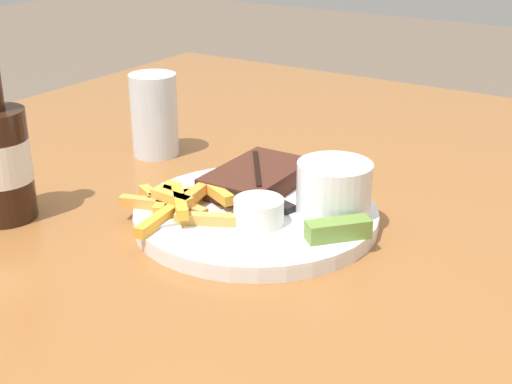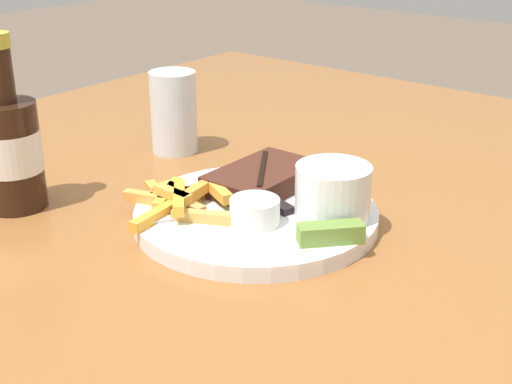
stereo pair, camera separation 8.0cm
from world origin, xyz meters
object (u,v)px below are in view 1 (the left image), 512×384
object	(u,v)px
steak_portion	(257,178)
drinking_glass	(154,115)
fork_utensil	(196,218)
dinner_plate	(256,215)
coleslaw_cup	(334,186)
pickle_spear	(338,229)
knife_utensil	(254,194)
dipping_sauce_cup	(259,210)

from	to	relation	value
steak_portion	drinking_glass	distance (m)	0.23
fork_utensil	drinking_glass	size ratio (longest dim) A/B	1.02
dinner_plate	steak_portion	bearing A→B (deg)	31.70
coleslaw_cup	drinking_glass	xyz separation A→B (m)	(0.08, 0.33, 0.01)
dinner_plate	drinking_glass	bearing A→B (deg)	64.63
steak_portion	pickle_spear	xyz separation A→B (m)	(-0.07, -0.14, -0.00)
drinking_glass	pickle_spear	bearing A→B (deg)	-110.52
steak_portion	knife_utensil	xyz separation A→B (m)	(-0.02, -0.01, -0.01)
fork_utensil	dinner_plate	bearing A→B (deg)	0.00
steak_portion	knife_utensil	size ratio (longest dim) A/B	0.84
steak_portion	pickle_spear	size ratio (longest dim) A/B	2.12
steak_portion	knife_utensil	world-z (taller)	steak_portion
fork_utensil	drinking_glass	xyz separation A→B (m)	(0.18, 0.21, 0.04)
dinner_plate	knife_utensil	distance (m)	0.04
drinking_glass	fork_utensil	bearing A→B (deg)	-130.56
dinner_plate	fork_utensil	size ratio (longest dim) A/B	2.32
steak_portion	drinking_glass	size ratio (longest dim) A/B	1.18
coleslaw_cup	dipping_sauce_cup	bearing A→B (deg)	139.13
fork_utensil	knife_utensil	world-z (taller)	knife_utensil
dipping_sauce_cup	pickle_spear	xyz separation A→B (m)	(0.01, -0.09, -0.01)
dipping_sauce_cup	drinking_glass	distance (m)	0.31
pickle_spear	knife_utensil	distance (m)	0.14
coleslaw_cup	dinner_plate	bearing A→B (deg)	112.70
dinner_plate	knife_utensil	bearing A→B (deg)	37.53
coleslaw_cup	drinking_glass	size ratio (longest dim) A/B	0.71
pickle_spear	fork_utensil	bearing A→B (deg)	106.06
dinner_plate	fork_utensil	world-z (taller)	fork_utensil
dinner_plate	coleslaw_cup	distance (m)	0.10
coleslaw_cup	fork_utensil	size ratio (longest dim) A/B	0.69
steak_portion	dinner_plate	bearing A→B (deg)	-148.30
pickle_spear	knife_utensil	world-z (taller)	pickle_spear
knife_utensil	fork_utensil	bearing A→B (deg)	95.92
dinner_plate	pickle_spear	bearing A→B (deg)	-98.81
coleslaw_cup	pickle_spear	world-z (taller)	coleslaw_cup
dipping_sauce_cup	fork_utensil	world-z (taller)	dipping_sauce_cup
dipping_sauce_cup	pickle_spear	world-z (taller)	dipping_sauce_cup
dinner_plate	fork_utensil	distance (m)	0.07
coleslaw_cup	dipping_sauce_cup	size ratio (longest dim) A/B	1.53
knife_utensil	drinking_glass	distance (m)	0.24
drinking_glass	dipping_sauce_cup	bearing A→B (deg)	-118.78
dipping_sauce_cup	pickle_spear	size ratio (longest dim) A/B	0.83
dipping_sauce_cup	knife_utensil	xyz separation A→B (m)	(0.06, 0.05, -0.01)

